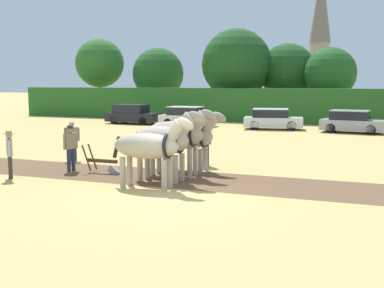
% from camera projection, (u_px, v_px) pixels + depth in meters
% --- Properties ---
extents(ground_plane, '(240.00, 240.00, 0.00)m').
position_uv_depth(ground_plane, '(164.00, 198.00, 13.79)').
color(ground_plane, tan).
extents(plowed_furrow_strip, '(23.94, 3.90, 0.01)m').
position_uv_depth(plowed_furrow_strip, '(80.00, 171.00, 18.03)').
color(plowed_furrow_strip, brown).
rests_on(plowed_furrow_strip, ground).
extents(hedgerow, '(56.57, 1.62, 2.86)m').
position_uv_depth(hedgerow, '(313.00, 106.00, 38.70)').
color(hedgerow, '#286023').
rests_on(hedgerow, ground).
extents(tree_far_left, '(5.14, 5.14, 7.96)m').
position_uv_depth(tree_far_left, '(100.00, 63.00, 51.15)').
color(tree_far_left, brown).
rests_on(tree_far_left, ground).
extents(tree_left, '(5.31, 5.31, 6.92)m').
position_uv_depth(tree_left, '(158.00, 74.00, 49.89)').
color(tree_left, brown).
rests_on(tree_left, ground).
extents(tree_center_left, '(6.48, 6.48, 8.29)m').
position_uv_depth(tree_center_left, '(237.00, 64.00, 44.53)').
color(tree_center_left, '#423323').
rests_on(tree_center_left, ground).
extents(tree_center, '(5.21, 5.21, 6.96)m').
position_uv_depth(tree_center, '(288.00, 72.00, 44.72)').
color(tree_center, '#4C3823').
rests_on(tree_center, ground).
extents(tree_center_right, '(4.49, 4.49, 6.39)m').
position_uv_depth(tree_center_right, '(330.00, 73.00, 41.82)').
color(tree_center_right, '#423323').
rests_on(tree_center_right, ground).
extents(church_spire, '(3.10, 3.10, 20.16)m').
position_uv_depth(church_spire, '(320.00, 32.00, 69.42)').
color(church_spire, gray).
rests_on(church_spire, ground).
extents(draft_horse_lead_left, '(2.86, 0.94, 2.33)m').
position_uv_depth(draft_horse_lead_left, '(149.00, 146.00, 15.01)').
color(draft_horse_lead_left, '#B2A38E').
rests_on(draft_horse_lead_left, ground).
extents(draft_horse_lead_right, '(2.71, 1.09, 2.47)m').
position_uv_depth(draft_horse_lead_right, '(164.00, 140.00, 16.04)').
color(draft_horse_lead_right, '#B2A38E').
rests_on(draft_horse_lead_right, ground).
extents(draft_horse_trail_left, '(2.84, 1.08, 2.47)m').
position_uv_depth(draft_horse_trail_left, '(177.00, 135.00, 17.08)').
color(draft_horse_trail_left, '#B2A38E').
rests_on(draft_horse_trail_left, ground).
extents(draft_horse_trail_right, '(2.85, 1.06, 2.32)m').
position_uv_depth(draft_horse_trail_right, '(188.00, 136.00, 18.14)').
color(draft_horse_trail_right, '#B2A38E').
rests_on(draft_horse_trail_right, ground).
extents(plow, '(1.49, 0.47, 1.13)m').
position_uv_depth(plow, '(105.00, 165.00, 17.61)').
color(plow, '#4C331E').
rests_on(plow, ground).
extents(farmer_at_plow, '(0.43, 0.65, 1.72)m').
position_uv_depth(farmer_at_plow, '(71.00, 144.00, 18.03)').
color(farmer_at_plow, '#28334C').
rests_on(farmer_at_plow, ground).
extents(farmer_beside_team, '(0.61, 0.45, 1.78)m').
position_uv_depth(farmer_beside_team, '(205.00, 139.00, 19.29)').
color(farmer_beside_team, '#28334C').
rests_on(farmer_beside_team, ground).
extents(farmer_onlooker_left, '(0.48, 0.49, 1.65)m').
position_uv_depth(farmer_onlooker_left, '(10.00, 151.00, 16.62)').
color(farmer_onlooker_left, '#38332D').
rests_on(farmer_onlooker_left, ground).
extents(farmer_onlooker_right, '(0.46, 0.54, 1.67)m').
position_uv_depth(farmer_onlooker_right, '(72.00, 138.00, 20.42)').
color(farmer_onlooker_right, '#28334C').
rests_on(farmer_onlooker_right, ground).
extents(parked_car_far_left, '(4.36, 1.85, 1.56)m').
position_uv_depth(parked_car_far_left, '(132.00, 114.00, 39.11)').
color(parked_car_far_left, black).
rests_on(parked_car_far_left, ground).
extents(parked_car_left, '(4.22, 1.77, 1.51)m').
position_uv_depth(parked_car_left, '(187.00, 117.00, 36.79)').
color(parked_car_left, silver).
rests_on(parked_car_left, ground).
extents(parked_car_center_left, '(4.39, 2.56, 1.48)m').
position_uv_depth(parked_car_center_left, '(272.00, 119.00, 34.32)').
color(parked_car_center_left, silver).
rests_on(parked_car_center_left, ground).
extents(parked_car_center, '(4.18, 2.09, 1.50)m').
position_uv_depth(parked_car_center, '(352.00, 122.00, 31.94)').
color(parked_car_center, '#9E9EA8').
rests_on(parked_car_center, ground).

